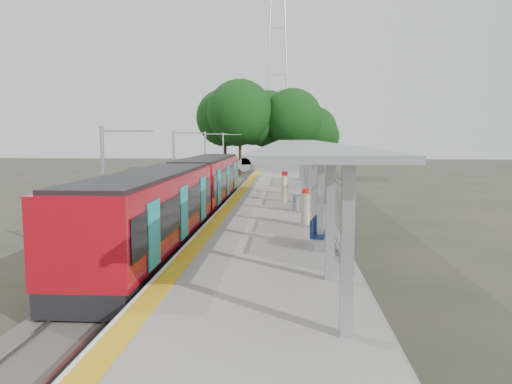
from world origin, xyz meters
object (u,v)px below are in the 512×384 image
bench_far (306,173)px  info_pillar_far (285,188)px  bench_near (317,232)px  train (186,193)px  info_pillar_near (305,209)px  litter_bin (297,203)px  bench_mid (320,199)px

bench_far → info_pillar_far: bearing=-92.6°
bench_near → info_pillar_far: bearing=106.6°
train → info_pillar_near: (6.13, -3.16, -0.34)m
bench_far → info_pillar_near: bearing=-87.9°
bench_near → litter_bin: (-0.58, 9.09, -0.17)m
bench_far → info_pillar_near: info_pillar_near is taller
info_pillar_far → bench_near: bearing=-68.5°
litter_bin → bench_far: bearing=86.4°
train → litter_bin: train is taller
info_pillar_far → litter_bin: info_pillar_far is taller
bench_mid → train: bearing=-172.8°
bench_near → bench_mid: bearing=96.8°
train → info_pillar_far: bearing=43.9°
bench_far → info_pillar_near: 23.76m
train → bench_mid: train is taller
bench_near → info_pillar_far: (-1.26, 12.87, 0.22)m
train → info_pillar_far: (5.13, 4.94, -0.25)m
bench_near → litter_bin: size_ratio=2.02×
info_pillar_far → litter_bin: (0.68, -3.79, -0.39)m
bench_mid → litter_bin: 1.43m
train → litter_bin: bearing=11.2°
info_pillar_far → litter_bin: 3.87m
info_pillar_far → info_pillar_near: bearing=-67.1°
bench_near → bench_far: (0.63, 28.51, -0.00)m
train → info_pillar_far: 7.13m
info_pillar_near → info_pillar_far: info_pillar_far is taller
bench_near → bench_far: bearing=99.8°
info_pillar_near → litter_bin: size_ratio=2.00×
bench_mid → info_pillar_far: info_pillar_far is taller
train → bench_far: 21.75m
train → bench_far: bearing=71.2°
bench_far → bench_mid: bearing=-85.4°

